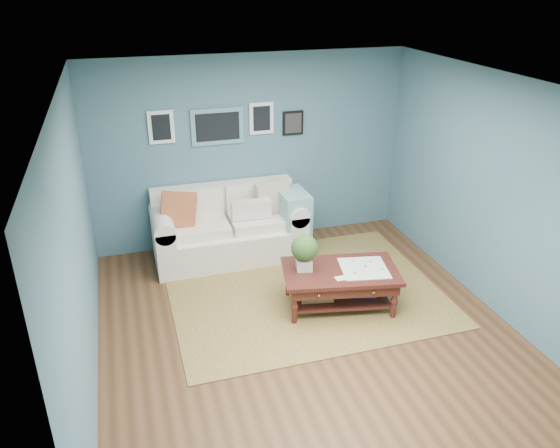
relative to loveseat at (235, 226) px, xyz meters
name	(u,v)px	position (x,y,z in m)	size (l,w,h in m)	color
room_shell	(308,219)	(0.36, -1.97, 0.92)	(5.00, 5.02, 2.70)	brown
area_rug	(304,291)	(0.61, -1.23, -0.43)	(3.30, 2.64, 0.01)	brown
loveseat	(235,226)	(0.00, 0.00, 0.00)	(2.11, 0.96, 1.08)	white
coffee_table	(334,276)	(0.83, -1.63, -0.03)	(1.46, 1.02, 0.93)	black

